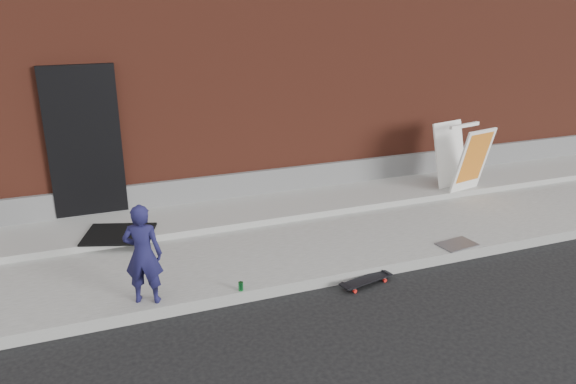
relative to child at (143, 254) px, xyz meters
name	(u,v)px	position (x,y,z in m)	size (l,w,h in m)	color
ground	(326,287)	(2.16, -0.20, -0.74)	(80.00, 80.00, 0.00)	black
sidewalk	(284,236)	(2.16, 1.30, -0.66)	(20.00, 3.00, 0.15)	gray
apron	(264,208)	(2.16, 2.20, -0.54)	(20.00, 1.20, 0.10)	#999994
building	(196,40)	(2.15, 6.79, 1.76)	(20.00, 8.10, 5.00)	#5C2619
child	(143,254)	(0.00, 0.00, 0.00)	(0.43, 0.28, 1.18)	#181741
skateboard	(366,280)	(2.65, -0.32, -0.67)	(0.74, 0.34, 0.08)	red
pizza_sign	(463,157)	(5.61, 1.77, 0.08)	(0.84, 0.94, 1.14)	white
soda_can	(241,286)	(1.07, -0.15, -0.54)	(0.06, 0.06, 0.11)	#1C8E3A
doormat	(119,234)	(-0.14, 1.80, -0.48)	(0.93, 0.75, 0.03)	black
utility_plate	(457,244)	(4.25, 0.00, -0.58)	(0.53, 0.34, 0.02)	#5C5B61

